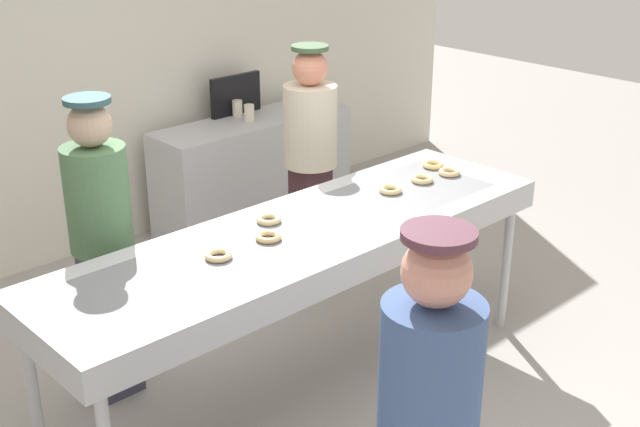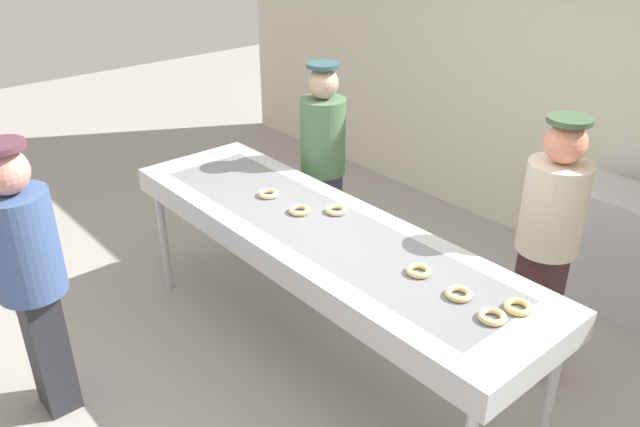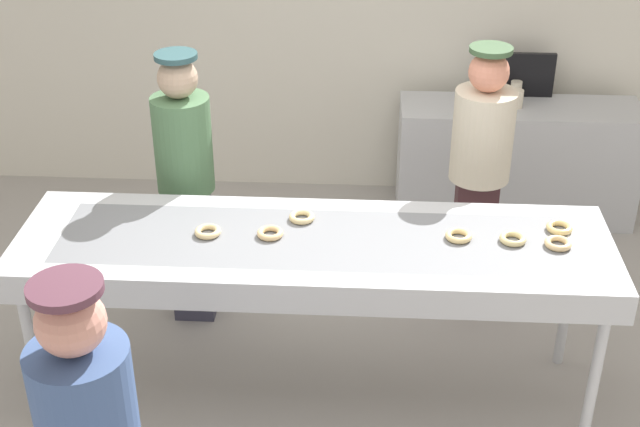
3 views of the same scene
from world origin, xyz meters
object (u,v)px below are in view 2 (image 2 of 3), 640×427
(plain_donut_0, at_px, (518,307))
(customer_waiting, at_px, (28,267))
(plain_donut_1, at_px, (419,271))
(plain_donut_2, at_px, (336,210))
(plain_donut_6, at_px, (492,316))
(fryer_conveyor, at_px, (321,238))
(plain_donut_4, at_px, (459,294))
(worker_assistant, at_px, (323,163))
(worker_baker, at_px, (548,235))
(plain_donut_5, at_px, (299,210))
(plain_donut_3, at_px, (268,194))

(plain_donut_0, distance_m, customer_waiting, 2.49)
(plain_donut_1, height_order, plain_donut_2, same)
(plain_donut_6, distance_m, customer_waiting, 2.37)
(fryer_conveyor, xyz_separation_m, plain_donut_1, (0.71, 0.04, 0.10))
(fryer_conveyor, bearing_deg, plain_donut_4, 1.84)
(worker_assistant, bearing_deg, customer_waiting, 78.69)
(worker_baker, distance_m, worker_assistant, 1.70)
(worker_baker, bearing_deg, worker_assistant, 20.00)
(fryer_conveyor, bearing_deg, customer_waiting, -116.07)
(fryer_conveyor, relative_size, plain_donut_5, 22.42)
(plain_donut_0, xyz_separation_m, plain_donut_4, (-0.25, -0.12, 0.00))
(customer_waiting, bearing_deg, worker_baker, 60.34)
(plain_donut_3, bearing_deg, plain_donut_4, 0.69)
(plain_donut_3, xyz_separation_m, worker_assistant, (-0.24, 0.67, -0.04))
(plain_donut_0, relative_size, plain_donut_5, 1.00)
(plain_donut_1, height_order, worker_assistant, worker_assistant)
(customer_waiting, bearing_deg, plain_donut_3, 87.71)
(plain_donut_3, height_order, worker_assistant, worker_assistant)
(plain_donut_4, height_order, customer_waiting, customer_waiting)
(plain_donut_1, distance_m, plain_donut_4, 0.26)
(plain_donut_5, distance_m, worker_baker, 1.45)
(plain_donut_1, distance_m, plain_donut_6, 0.48)
(worker_baker, xyz_separation_m, worker_assistant, (-1.68, -0.25, -0.01))
(plain_donut_2, distance_m, plain_donut_3, 0.49)
(plain_donut_2, height_order, customer_waiting, customer_waiting)
(fryer_conveyor, relative_size, plain_donut_2, 22.42)
(plain_donut_1, xyz_separation_m, customer_waiting, (-1.41, -1.47, -0.05))
(plain_donut_1, bearing_deg, plain_donut_6, -5.19)
(worker_baker, bearing_deg, customer_waiting, 67.29)
(plain_donut_4, bearing_deg, customer_waiting, -138.92)
(worker_assistant, bearing_deg, plain_donut_1, 143.40)
(plain_donut_3, distance_m, customer_waiting, 1.45)
(plain_donut_6, height_order, customer_waiting, customer_waiting)
(plain_donut_1, distance_m, plain_donut_5, 0.93)
(plain_donut_1, bearing_deg, plain_donut_2, 169.74)
(plain_donut_2, bearing_deg, customer_waiting, -111.25)
(plain_donut_5, height_order, worker_baker, worker_baker)
(fryer_conveyor, height_order, worker_baker, worker_baker)
(plain_donut_5, bearing_deg, plain_donut_6, -0.62)
(plain_donut_0, bearing_deg, plain_donut_1, -167.84)
(plain_donut_1, bearing_deg, fryer_conveyor, -176.47)
(plain_donut_2, distance_m, worker_baker, 1.23)
(plain_donut_3, bearing_deg, plain_donut_1, 1.42)
(customer_waiting, bearing_deg, plain_donut_2, 73.32)
(fryer_conveyor, bearing_deg, worker_baker, 45.82)
(plain_donut_4, relative_size, plain_donut_5, 1.00)
(plain_donut_3, bearing_deg, fryer_conveyor, -1.44)
(fryer_conveyor, bearing_deg, plain_donut_5, 175.76)
(fryer_conveyor, distance_m, plain_donut_3, 0.53)
(plain_donut_4, bearing_deg, plain_donut_3, -179.31)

